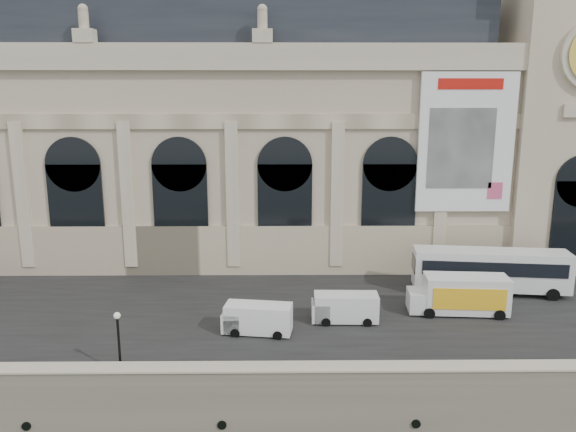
# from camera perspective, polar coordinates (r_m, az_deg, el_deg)

# --- Properties ---
(quay) EXTENTS (160.00, 70.00, 6.00)m
(quay) POSITION_cam_1_polar(r_m,az_deg,el_deg) (69.41, -5.34, -4.91)
(quay) COLOR gray
(quay) RESTS_ON ground
(street) EXTENTS (160.00, 24.00, 0.06)m
(street) POSITION_cam_1_polar(r_m,az_deg,el_deg) (48.68, -7.43, -8.86)
(street) COLOR #2D2D2D
(street) RESTS_ON quay
(parapet) EXTENTS (160.00, 1.40, 1.21)m
(parapet) POSITION_cam_1_polar(r_m,az_deg,el_deg) (36.37, -10.00, -15.65)
(parapet) COLOR gray
(parapet) RESTS_ON quay
(museum) EXTENTS (69.00, 18.70, 29.10)m
(museum) POSITION_cam_1_polar(r_m,az_deg,el_deg) (63.11, -11.43, 8.65)
(museum) COLOR beige
(museum) RESTS_ON quay
(clock_pavilion) EXTENTS (13.00, 14.72, 36.70)m
(clock_pavilion) POSITION_cam_1_polar(r_m,az_deg,el_deg) (65.37, 25.52, 11.07)
(clock_pavilion) COLOR beige
(clock_pavilion) RESTS_ON quay
(bus_right) EXTENTS (13.70, 4.44, 3.97)m
(bus_right) POSITION_cam_1_polar(r_m,az_deg,el_deg) (53.27, 19.85, -5.13)
(bus_right) COLOR silver
(bus_right) RESTS_ON quay
(van_b) EXTENTS (5.34, 2.67, 2.28)m
(van_b) POSITION_cam_1_polar(r_m,az_deg,el_deg) (42.51, -3.45, -10.37)
(van_b) COLOR white
(van_b) RESTS_ON quay
(van_c) EXTENTS (5.20, 2.26, 2.29)m
(van_c) POSITION_cam_1_polar(r_m,az_deg,el_deg) (44.61, 5.49, -9.27)
(van_c) COLOR white
(van_c) RESTS_ON quay
(box_truck) EXTENTS (8.06, 3.31, 3.18)m
(box_truck) POSITION_cam_1_polar(r_m,az_deg,el_deg) (47.94, 17.08, -7.67)
(box_truck) COLOR silver
(box_truck) RESTS_ON quay
(lamp_right) EXTENTS (0.43, 0.43, 4.23)m
(lamp_right) POSITION_cam_1_polar(r_m,az_deg,el_deg) (37.86, -16.79, -12.33)
(lamp_right) COLOR black
(lamp_right) RESTS_ON quay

